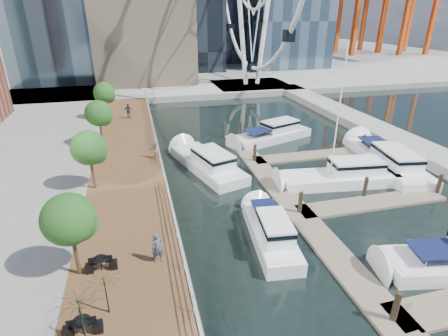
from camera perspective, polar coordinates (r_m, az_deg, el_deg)
The scene contains 13 objects.
ground at distance 19.40m, azimuth 14.49°, elevation -20.58°, with size 520.00×520.00×0.00m, color black.
boardwalk at distance 29.72m, azimuth -15.42°, elevation -2.62°, with size 6.00×60.00×1.00m, color brown.
seawall at distance 29.74m, azimuth -9.66°, elevation -2.03°, with size 0.25×60.00×1.00m, color #595954.
land_far at distance 114.73m, azimuth -10.91°, elevation 17.16°, with size 200.00×114.00×1.00m, color gray.
breakwater at distance 44.06m, azimuth 25.58°, elevation 4.61°, with size 4.00×60.00×1.00m, color gray.
pier at distance 68.56m, azimuth 4.48°, elevation 13.11°, with size 14.00×12.00×1.00m, color gray.
railing at distance 29.30m, azimuth -9.99°, elevation -0.25°, with size 0.10×60.00×1.05m, color white, non-canonical shape.
floating_docks at distance 29.73m, azimuth 19.25°, elevation -3.15°, with size 16.00×34.00×2.60m.
street_trees at distance 27.56m, azimuth -21.25°, elevation 3.05°, with size 2.60×42.60×4.60m.
pedestrian_near at distance 19.45m, azimuth -10.80°, elevation -12.65°, with size 0.66×0.43×1.82m, color #464B5E.
pedestrian_mid at distance 32.78m, azimuth -11.34°, elevation 2.85°, with size 0.79×0.62×1.62m, color #9D886C.
pedestrian_far at distance 46.70m, azimuth -15.30°, elevation 8.99°, with size 1.11×0.46×1.89m, color #2E353A.
moored_yachts at distance 31.37m, azimuth 16.51°, elevation -2.31°, with size 22.39×38.84×11.50m.
Camera 1 is at (-7.70, -11.74, 13.39)m, focal length 28.00 mm.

